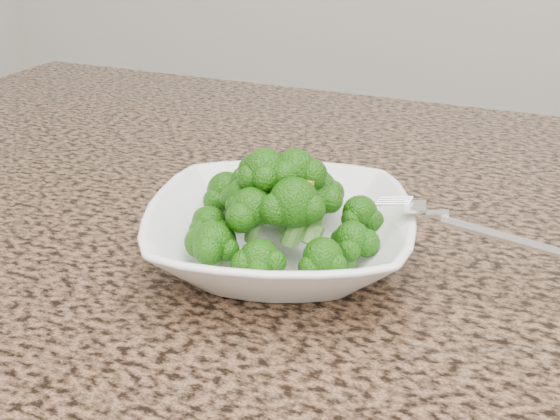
% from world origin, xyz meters
% --- Properties ---
extents(granite_counter, '(1.64, 1.04, 0.03)m').
position_xyz_m(granite_counter, '(0.00, 0.30, 0.89)').
color(granite_counter, brown).
rests_on(granite_counter, cabinet).
extents(bowl, '(0.27, 0.27, 0.05)m').
position_xyz_m(bowl, '(-0.15, 0.29, 0.93)').
color(bowl, white).
rests_on(bowl, granite_counter).
extents(broccoli_pile, '(0.19, 0.19, 0.07)m').
position_xyz_m(broccoli_pile, '(-0.15, 0.29, 0.99)').
color(broccoli_pile, '#1E610B').
rests_on(broccoli_pile, bowl).
extents(garlic_topping, '(0.11, 0.11, 0.01)m').
position_xyz_m(garlic_topping, '(-0.15, 0.29, 1.02)').
color(garlic_topping, gold).
rests_on(garlic_topping, broccoli_pile).
extents(fork, '(0.17, 0.06, 0.01)m').
position_xyz_m(fork, '(-0.02, 0.31, 0.96)').
color(fork, silver).
rests_on(fork, bowl).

